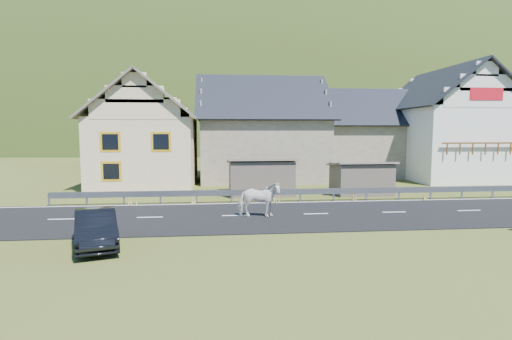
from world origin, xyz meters
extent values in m
plane|color=#384212|center=(0.00, 0.00, 0.00)|extent=(160.00, 160.00, 0.00)
cube|color=black|center=(0.00, 0.00, 0.02)|extent=(60.00, 7.00, 0.04)
cube|color=silver|center=(0.00, 0.00, 0.04)|extent=(60.00, 6.60, 0.01)
cube|color=#93969B|center=(0.00, 3.68, 0.58)|extent=(28.00, 0.08, 0.34)
cube|color=#93969B|center=(-14.00, 3.70, 0.35)|extent=(0.10, 0.06, 0.70)
cube|color=#93969B|center=(-12.00, 3.70, 0.35)|extent=(0.10, 0.06, 0.70)
cube|color=#93969B|center=(-10.00, 3.70, 0.35)|extent=(0.10, 0.06, 0.70)
cube|color=#93969B|center=(-8.00, 3.70, 0.35)|extent=(0.10, 0.06, 0.70)
cube|color=#93969B|center=(-6.00, 3.70, 0.35)|extent=(0.10, 0.06, 0.70)
cube|color=#93969B|center=(-4.00, 3.70, 0.35)|extent=(0.10, 0.06, 0.70)
cube|color=#93969B|center=(-2.00, 3.70, 0.35)|extent=(0.10, 0.06, 0.70)
cube|color=#93969B|center=(0.00, 3.70, 0.35)|extent=(0.10, 0.06, 0.70)
cube|color=#93969B|center=(2.00, 3.70, 0.35)|extent=(0.10, 0.06, 0.70)
cube|color=#93969B|center=(4.00, 3.70, 0.35)|extent=(0.10, 0.06, 0.70)
cube|color=#93969B|center=(6.00, 3.70, 0.35)|extent=(0.10, 0.06, 0.70)
cube|color=#93969B|center=(8.00, 3.70, 0.35)|extent=(0.10, 0.06, 0.70)
cube|color=#93969B|center=(10.00, 3.70, 0.35)|extent=(0.10, 0.06, 0.70)
cube|color=#93969B|center=(12.00, 3.70, 0.35)|extent=(0.10, 0.06, 0.70)
cube|color=#61574B|center=(-2.00, 6.50, 1.10)|extent=(4.30, 3.30, 2.40)
cube|color=#61574B|center=(4.50, 6.00, 1.00)|extent=(3.80, 2.90, 2.20)
cube|color=beige|center=(-10.00, 12.00, 2.50)|extent=(7.00, 9.00, 5.00)
cube|color=#C79114|center=(-11.60, 7.50, 3.40)|extent=(1.30, 0.12, 1.30)
cube|color=#C79114|center=(-8.40, 7.50, 3.40)|extent=(1.30, 0.12, 1.30)
cube|color=#C79114|center=(-11.60, 7.50, 1.50)|extent=(1.30, 0.12, 1.30)
cube|color=gray|center=(-12.00, 13.50, 6.56)|extent=(0.70, 0.70, 2.40)
cube|color=gray|center=(-1.00, 15.00, 2.50)|extent=(10.00, 9.00, 5.00)
cube|color=gray|center=(9.00, 17.00, 2.30)|extent=(9.00, 8.00, 4.60)
cube|color=silver|center=(15.00, 14.00, 3.00)|extent=(8.00, 10.00, 6.00)
cube|color=red|center=(15.00, 8.97, 6.80)|extent=(2.60, 0.06, 0.90)
cube|color=brown|center=(15.00, 8.75, 3.20)|extent=(6.80, 0.12, 0.12)
ellipsoid|color=#203612|center=(5.00, 180.00, -20.00)|extent=(440.00, 280.00, 260.00)
ellipsoid|color=black|center=(-55.00, 110.00, 6.00)|extent=(76.00, 50.00, 28.00)
imported|color=silver|center=(-2.89, -0.45, 0.89)|extent=(1.17, 2.11, 1.69)
imported|color=black|center=(-9.17, -4.42, 0.64)|extent=(2.46, 4.12, 1.28)
camera|label=1|loc=(-4.87, -18.90, 4.11)|focal=28.00mm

